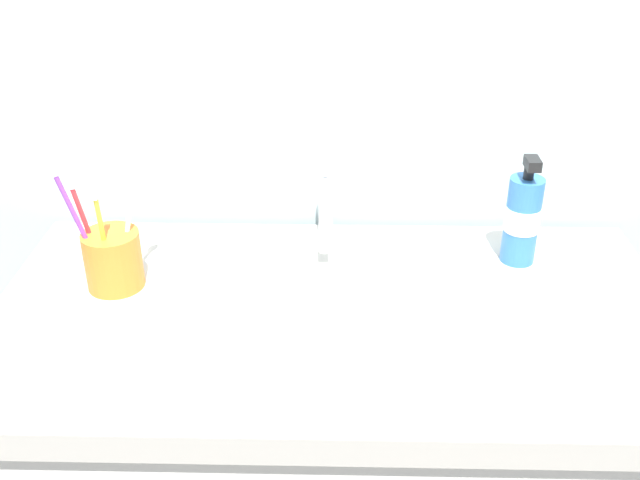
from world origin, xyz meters
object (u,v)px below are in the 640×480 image
faucet (322,208)px  toothbrush_white (125,214)px  toothbrush_purple (72,218)px  soap_dispenser (519,218)px  toothbrush_red (81,222)px  toothbrush_cup (110,260)px  toothbrush_yellow (98,229)px

faucet → toothbrush_white: 0.32m
toothbrush_purple → soap_dispenser: size_ratio=1.16×
toothbrush_red → soap_dispenser: bearing=7.6°
toothbrush_purple → toothbrush_white: toothbrush_purple is taller
toothbrush_cup → toothbrush_yellow: size_ratio=0.50×
toothbrush_white → toothbrush_yellow: bearing=-136.8°
faucet → soap_dispenser: 0.31m
faucet → toothbrush_red: size_ratio=0.93×
toothbrush_white → faucet: bearing=26.9°
toothbrush_yellow → toothbrush_red: bearing=144.0°
toothbrush_cup → soap_dispenser: 0.62m
toothbrush_red → soap_dispenser: 0.66m
toothbrush_white → soap_dispenser: bearing=7.6°
toothbrush_white → toothbrush_purple: bearing=-158.5°
toothbrush_purple → toothbrush_cup: bearing=21.6°
faucet → toothbrush_cup: faucet is taller
toothbrush_cup → soap_dispenser: size_ratio=0.49×
faucet → toothbrush_purple: size_ratio=0.79×
toothbrush_red → toothbrush_purple: bearing=-103.7°
faucet → toothbrush_cup: 0.35m
soap_dispenser → toothbrush_cup: bearing=-171.7°
faucet → soap_dispenser: soap_dispenser is taller
toothbrush_cup → toothbrush_red: toothbrush_red is taller
toothbrush_purple → toothbrush_white: size_ratio=1.07×
faucet → soap_dispenser: (0.31, -0.06, 0.02)m
toothbrush_cup → soap_dispenser: soap_dispenser is taller
toothbrush_cup → toothbrush_white: bearing=21.3°
toothbrush_white → toothbrush_cup: bearing=-158.7°
toothbrush_yellow → soap_dispenser: same height
toothbrush_cup → toothbrush_red: size_ratio=0.50×
toothbrush_white → toothbrush_yellow: (-0.03, -0.03, -0.01)m
toothbrush_purple → faucet: bearing=25.9°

